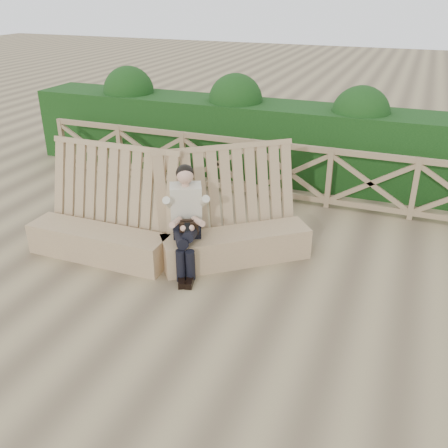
% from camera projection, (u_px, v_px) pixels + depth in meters
% --- Properties ---
extents(ground, '(60.00, 60.00, 0.00)m').
position_uv_depth(ground, '(217.00, 301.00, 6.36)').
color(ground, brown).
rests_on(ground, ground).
extents(bench, '(3.96, 1.95, 1.59)m').
position_uv_depth(bench, '(167.00, 232.00, 7.24)').
color(bench, '#997B57').
rests_on(bench, ground).
extents(woman, '(0.65, 0.96, 1.49)m').
position_uv_depth(woman, '(186.00, 216.00, 6.80)').
color(woman, black).
rests_on(woman, ground).
extents(guardrail, '(10.10, 0.09, 1.10)m').
position_uv_depth(guardrail, '(290.00, 173.00, 9.06)').
color(guardrail, olive).
rests_on(guardrail, ground).
extents(hedge, '(12.00, 1.20, 1.50)m').
position_uv_depth(hedge, '(305.00, 145.00, 9.98)').
color(hedge, black).
rests_on(hedge, ground).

